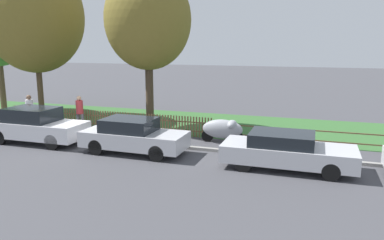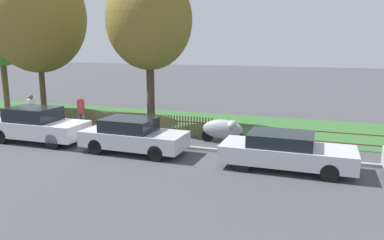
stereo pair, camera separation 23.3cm
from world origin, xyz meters
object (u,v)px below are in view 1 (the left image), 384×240
(pedestrian_near_fence, at_px, (80,111))
(tree_mid_park, at_px, (148,20))
(tree_behind_motorcycle, at_px, (34,17))
(pedestrian_by_lamp, at_px, (30,111))
(parked_car_navy_estate, at_px, (133,136))
(parked_car_red_compact, at_px, (287,150))
(parked_car_black_saloon, at_px, (36,125))
(covered_motorcycle, at_px, (224,129))

(pedestrian_near_fence, bearing_deg, tree_mid_park, 23.43)
(tree_behind_motorcycle, bearing_deg, pedestrian_by_lamp, -58.43)
(parked_car_navy_estate, height_order, parked_car_red_compact, parked_car_navy_estate)
(parked_car_navy_estate, xyz_separation_m, pedestrian_near_fence, (-4.39, 2.76, 0.28))
(parked_car_black_saloon, distance_m, pedestrian_near_fence, 2.72)
(parked_car_navy_estate, height_order, tree_behind_motorcycle, tree_behind_motorcycle)
(parked_car_black_saloon, height_order, parked_car_red_compact, parked_car_black_saloon)
(parked_car_red_compact, relative_size, tree_behind_motorcycle, 0.51)
(parked_car_navy_estate, height_order, pedestrian_near_fence, pedestrian_near_fence)
(tree_mid_park, xyz_separation_m, pedestrian_by_lamp, (-5.30, -2.66, -4.40))
(tree_mid_park, bearing_deg, covered_motorcycle, -23.01)
(pedestrian_near_fence, relative_size, pedestrian_by_lamp, 0.96)
(tree_behind_motorcycle, bearing_deg, parked_car_red_compact, -18.64)
(parked_car_red_compact, bearing_deg, tree_mid_park, 148.16)
(pedestrian_by_lamp, bearing_deg, pedestrian_near_fence, 53.76)
(parked_car_black_saloon, bearing_deg, pedestrian_near_fence, 81.38)
(covered_motorcycle, distance_m, pedestrian_by_lamp, 9.71)
(parked_car_red_compact, relative_size, tree_mid_park, 0.57)
(parked_car_red_compact, height_order, pedestrian_by_lamp, pedestrian_by_lamp)
(parked_car_navy_estate, height_order, pedestrian_by_lamp, pedestrian_by_lamp)
(parked_car_red_compact, bearing_deg, tree_behind_motorcycle, 161.45)
(parked_car_navy_estate, bearing_deg, parked_car_black_saloon, 179.47)
(covered_motorcycle, relative_size, pedestrian_by_lamp, 1.04)
(covered_motorcycle, bearing_deg, tree_behind_motorcycle, 168.02)
(parked_car_black_saloon, distance_m, tree_behind_motorcycle, 7.81)
(pedestrian_near_fence, bearing_deg, parked_car_black_saloon, -104.21)
(pedestrian_near_fence, bearing_deg, tree_behind_motorcycle, 147.17)
(parked_car_navy_estate, relative_size, tree_mid_park, 0.53)
(tree_behind_motorcycle, bearing_deg, covered_motorcycle, -10.74)
(tree_mid_park, xyz_separation_m, pedestrian_near_fence, (-3.05, -1.73, -4.44))
(pedestrian_near_fence, distance_m, pedestrian_by_lamp, 2.43)
(parked_car_black_saloon, relative_size, parked_car_red_compact, 0.97)
(covered_motorcycle, relative_size, tree_mid_park, 0.24)
(parked_car_black_saloon, distance_m, tree_mid_park, 7.27)
(tree_behind_motorcycle, xyz_separation_m, pedestrian_by_lamp, (1.83, -2.98, -4.75))
(parked_car_black_saloon, xyz_separation_m, covered_motorcycle, (7.81, 2.55, -0.15))
(parked_car_navy_estate, bearing_deg, covered_motorcycle, 41.23)
(pedestrian_by_lamp, bearing_deg, parked_car_red_compact, 22.79)
(parked_car_navy_estate, relative_size, pedestrian_near_fence, 2.41)
(parked_car_black_saloon, distance_m, covered_motorcycle, 8.22)
(tree_behind_motorcycle, bearing_deg, parked_car_black_saloon, -52.05)
(covered_motorcycle, bearing_deg, tree_mid_park, 155.76)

